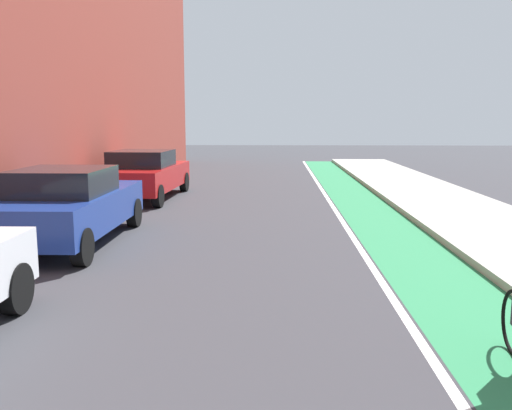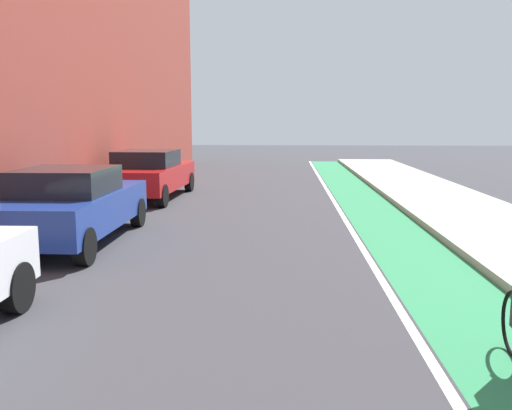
% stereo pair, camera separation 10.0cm
% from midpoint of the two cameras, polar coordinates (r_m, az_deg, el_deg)
% --- Properties ---
extents(ground_plane, '(86.77, 86.77, 0.00)m').
position_cam_midpoint_polar(ground_plane, '(11.82, -1.94, -3.20)').
color(ground_plane, '#38383D').
extents(bike_lane_paint, '(1.60, 39.44, 0.00)m').
position_cam_midpoint_polar(bike_lane_paint, '(13.96, 13.15, -1.56)').
color(bike_lane_paint, '#2D8451').
rests_on(bike_lane_paint, ground).
extents(lane_divider_stripe, '(0.12, 39.44, 0.00)m').
position_cam_midpoint_polar(lane_divider_stripe, '(13.83, 9.47, -1.55)').
color(lane_divider_stripe, white).
rests_on(lane_divider_stripe, ground).
extents(sidewalk_right, '(3.15, 39.44, 0.14)m').
position_cam_midpoint_polar(sidewalk_right, '(14.56, 22.39, -1.30)').
color(sidewalk_right, '#A8A59E').
rests_on(sidewalk_right, ground).
extents(parked_sedan_blue, '(1.99, 4.62, 1.53)m').
position_cam_midpoint_polar(parked_sedan_blue, '(11.57, -18.46, 0.05)').
color(parked_sedan_blue, navy).
rests_on(parked_sedan_blue, ground).
extents(parked_sedan_red, '(2.16, 4.79, 1.53)m').
position_cam_midpoint_polar(parked_sedan_red, '(17.66, -10.90, 3.22)').
color(parked_sedan_red, red).
rests_on(parked_sedan_red, ground).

